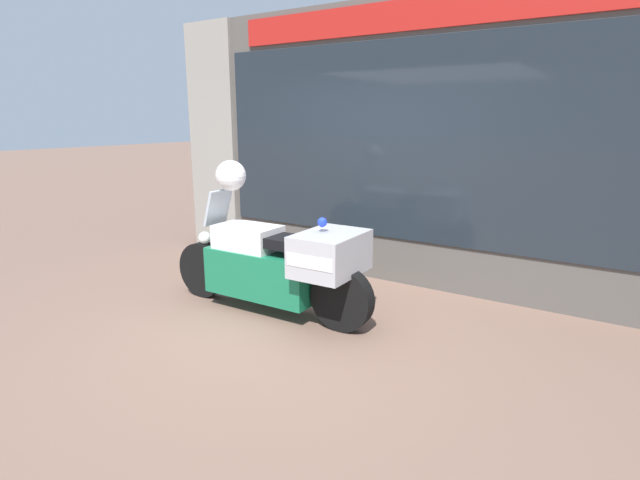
{
  "coord_description": "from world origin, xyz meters",
  "views": [
    {
      "loc": [
        2.57,
        -3.48,
        1.93
      ],
      "look_at": [
        -0.2,
        0.73,
        0.69
      ],
      "focal_mm": 28.0,
      "sensor_mm": 36.0,
      "label": 1
    }
  ],
  "objects": [
    {
      "name": "ground_plane",
      "position": [
        0.0,
        0.0,
        0.0
      ],
      "size": [
        60.0,
        60.0,
        0.0
      ],
      "primitive_type": "plane",
      "color": "#7A5B4C"
    },
    {
      "name": "shop_building",
      "position": [
        -0.4,
        2.0,
        1.62
      ],
      "size": [
        6.35,
        0.55,
        3.22
      ],
      "color": "#56514C",
      "rests_on": "ground"
    },
    {
      "name": "window_display",
      "position": [
        0.34,
        2.03,
        0.45
      ],
      "size": [
        5.06,
        0.3,
        1.86
      ],
      "color": "slate",
      "rests_on": "ground"
    },
    {
      "name": "paramedic_motorcycle",
      "position": [
        -0.35,
        0.24,
        0.53
      ],
      "size": [
        2.36,
        0.73,
        1.21
      ],
      "rotation": [
        0.0,
        0.0,
        3.17
      ],
      "color": "black",
      "rests_on": "ground"
    },
    {
      "name": "white_helmet",
      "position": [
        -0.94,
        0.22,
        1.36
      ],
      "size": [
        0.31,
        0.31,
        0.31
      ],
      "primitive_type": "sphere",
      "color": "white",
      "rests_on": "paramedic_motorcycle"
    }
  ]
}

